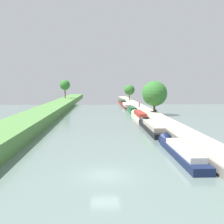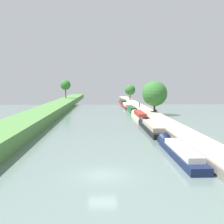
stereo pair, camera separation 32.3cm
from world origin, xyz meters
name	(u,v)px [view 1 (the left image)]	position (x,y,z in m)	size (l,w,h in m)	color
ground_plane	(105,175)	(0.00, 0.00, 0.00)	(160.00, 160.00, 0.00)	slate
stone_quay	(216,168)	(9.77, 0.00, 0.47)	(0.25, 260.00, 0.93)	gray
narrowboat_navy	(180,151)	(8.36, 6.06, 0.56)	(1.95, 14.02, 1.88)	#141E42
narrowboat_black	(151,127)	(8.26, 22.43, 0.59)	(2.17, 15.98, 2.07)	black
narrowboat_cream	(139,115)	(8.48, 38.56, 0.66)	(1.97, 15.35, 2.17)	beige
narrowboat_green	(132,110)	(8.52, 53.52, 0.57)	(1.94, 11.55, 1.98)	#1E6033
narrowboat_maroon	(126,105)	(8.34, 68.59, 0.54)	(2.08, 16.61, 2.05)	maroon
narrowboat_red	(122,102)	(8.37, 85.81, 0.66)	(2.09, 17.07, 2.20)	maroon
tree_rightbank_midnear	(155,94)	(13.11, 44.27, 5.43)	(6.22, 6.22, 7.66)	#4C3828
tree_rightbank_midfar	(129,90)	(12.44, 95.74, 5.15)	(4.53, 4.53, 6.55)	brown
tree_leftbank_downstream	(65,85)	(-14.21, 86.26, 7.35)	(4.03, 4.03, 7.32)	brown
person_walking	(139,104)	(11.39, 58.57, 1.76)	(0.34, 0.34, 1.66)	#282D42
mooring_bollard_far	(125,100)	(10.19, 93.35, 1.11)	(0.16, 0.16, 0.45)	black
park_bench	(155,110)	(13.57, 45.19, 1.23)	(0.44, 1.50, 0.47)	#333338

